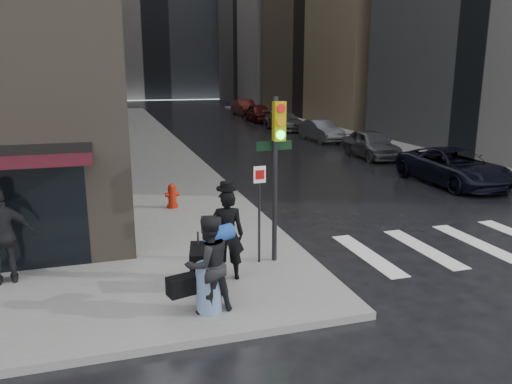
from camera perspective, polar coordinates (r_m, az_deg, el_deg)
ground at (r=10.60m, az=-1.66°, el=-10.99°), size 140.00×140.00×0.00m
sidewalk_left at (r=36.65m, az=-12.92°, el=6.50°), size 4.00×50.00×0.15m
sidewalk_right at (r=39.91m, az=6.93°, el=7.30°), size 3.00×50.00×0.15m
crosswalk at (r=15.03m, az=26.09°, el=-4.87°), size 8.50×3.00×0.01m
bldg_right_far at (r=73.54m, az=6.42°, el=19.88°), size 22.00×20.00×25.00m
man_overcoat at (r=10.34m, az=-3.98°, el=-5.45°), size 1.30×1.01×2.13m
man_jeans at (r=9.03m, az=-5.57°, el=-8.22°), size 1.33×0.91×1.82m
man_greycoat at (r=11.39m, az=-26.98°, el=-4.50°), size 1.26×0.70×2.03m
traffic_light at (r=10.97m, az=2.21°, el=3.89°), size 0.93×0.45×3.74m
fire_hydrant at (r=16.18m, az=-9.55°, el=-0.55°), size 0.44×0.35×0.79m
parked_car_0 at (r=21.34m, az=21.65°, el=2.68°), size 2.46×5.18×1.43m
parked_car_1 at (r=26.81m, az=13.01°, el=5.39°), size 1.89×4.34×1.46m
parked_car_2 at (r=32.76m, az=7.48°, el=6.97°), size 1.64×4.15×1.34m
parked_car_3 at (r=38.81m, az=3.22°, el=8.14°), size 2.34×5.00×1.41m
parked_car_4 at (r=45.09m, az=0.35°, el=9.02°), size 1.93×4.60×1.56m
parked_car_5 at (r=51.58m, az=-1.32°, el=9.62°), size 1.82×4.87×1.59m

